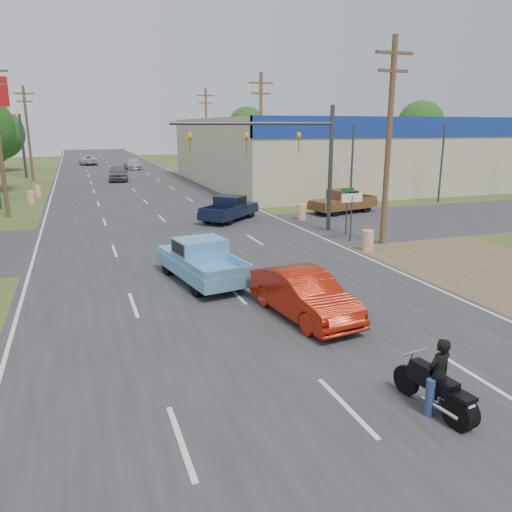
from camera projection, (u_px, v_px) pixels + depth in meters
name	position (u px, v px, depth m)	size (l,w,h in m)	color
ground	(346.00, 407.00, 10.72)	(200.00, 200.00, 0.00)	#32441B
main_road	(134.00, 190.00, 47.15)	(15.00, 180.00, 0.02)	#2D2D30
cross_road	(180.00, 237.00, 27.11)	(120.00, 10.00, 0.02)	#2D2D30
dirt_verge	(445.00, 255.00, 23.43)	(8.00, 18.00, 0.01)	brown
big_box_store	(419.00, 149.00, 56.71)	(50.00, 28.10, 6.60)	#B7A88C
utility_pole_1	(389.00, 138.00, 24.33)	(2.00, 0.28, 10.00)	#4C3823
utility_pole_2	(261.00, 133.00, 40.72)	(2.00, 0.28, 10.00)	#4C3823
utility_pole_3	(207.00, 131.00, 57.11)	(2.00, 0.28, 10.00)	#4C3823
utility_pole_6	(28.00, 131.00, 53.63)	(2.00, 0.28, 10.00)	#4C3823
tree_3	(421.00, 124.00, 90.89)	(8.40, 8.40, 10.40)	#422D19
tree_5	(247.00, 126.00, 105.56)	(7.98, 7.98, 9.88)	#422D19
barrel_0	(368.00, 240.00, 24.14)	(0.56, 0.56, 1.00)	orange
barrel_1	(301.00, 212.00, 32.01)	(0.56, 0.56, 1.00)	orange
barrel_2	(31.00, 197.00, 38.78)	(0.56, 0.56, 1.00)	orange
barrel_3	(38.00, 191.00, 42.52)	(0.56, 0.56, 1.00)	orange
pole_sign_left_far	(19.00, 114.00, 56.48)	(3.00, 0.35, 9.20)	#3F3F44
lane_sign	(352.00, 206.00, 25.68)	(1.20, 0.08, 2.52)	#3F3F44
street_name_sign	(347.00, 206.00, 27.31)	(0.80, 0.08, 2.61)	#3F3F44
signal_mast	(287.00, 146.00, 26.90)	(9.12, 0.40, 7.00)	#3F3F44
red_convertible	(304.00, 295.00, 15.61)	(1.58, 4.53, 1.49)	#9A1807
motorcycle	(439.00, 393.00, 10.35)	(0.74, 2.20, 1.11)	black
rider	(438.00, 379.00, 10.32)	(0.58, 0.38, 1.59)	black
blue_pickup	(200.00, 260.00, 19.31)	(2.76, 5.34, 1.69)	black
navy_pickup	(230.00, 208.00, 31.82)	(4.69, 4.60, 1.57)	black
brown_pickup	(342.00, 201.00, 34.50)	(5.19, 2.98, 1.62)	black
distant_car_grey	(118.00, 173.00, 54.83)	(2.02, 5.03, 1.71)	#5D5D62
distant_car_silver	(133.00, 164.00, 69.96)	(2.07, 5.08, 1.48)	#B4B4B9
distant_car_white	(88.00, 160.00, 77.58)	(2.44, 5.30, 1.47)	#BDBDBD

